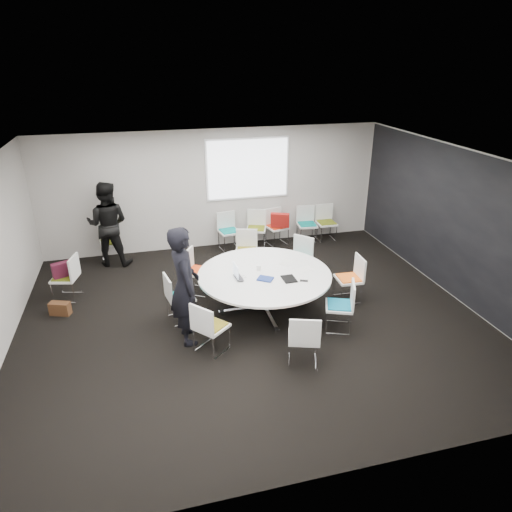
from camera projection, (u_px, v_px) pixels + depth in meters
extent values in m
cube|color=black|center=(251.00, 318.00, 8.20)|extent=(8.00, 7.00, 0.04)
cube|color=white|center=(250.00, 160.00, 7.05)|extent=(8.00, 7.00, 0.04)
cube|color=#B8B2AD|center=(215.00, 189.00, 10.74)|extent=(8.00, 0.04, 2.80)
cube|color=#B8B2AD|center=(336.00, 377.00, 4.51)|extent=(8.00, 0.04, 2.80)
cube|color=#B8B2AD|center=(458.00, 224.00, 8.55)|extent=(0.04, 7.00, 2.80)
cube|color=black|center=(457.00, 224.00, 8.54)|extent=(0.01, 6.94, 2.74)
cube|color=silver|center=(264.00, 307.00, 8.44)|extent=(0.90, 0.90, 0.08)
cylinder|color=silver|center=(264.00, 291.00, 8.30)|extent=(0.10, 0.10, 0.65)
cylinder|color=white|center=(265.00, 274.00, 8.16)|extent=(2.39, 2.39, 0.04)
cube|color=white|center=(248.00, 169.00, 10.68)|extent=(1.90, 0.03, 1.35)
cube|color=silver|center=(347.00, 290.00, 8.68)|extent=(0.44, 0.44, 0.42)
cube|color=white|center=(348.00, 279.00, 8.58)|extent=(0.46, 0.48, 0.04)
cube|color=orange|center=(349.00, 278.00, 8.57)|extent=(0.40, 0.42, 0.03)
cube|color=white|center=(360.00, 267.00, 8.53)|extent=(0.06, 0.46, 0.42)
cube|color=silver|center=(298.00, 269.00, 9.52)|extent=(0.59, 0.59, 0.42)
cube|color=white|center=(298.00, 259.00, 9.42)|extent=(0.63, 0.64, 0.04)
cube|color=#0B807D|center=(298.00, 258.00, 9.41)|extent=(0.55, 0.55, 0.03)
cube|color=white|center=(304.00, 245.00, 9.49)|extent=(0.34, 0.36, 0.42)
cube|color=silver|center=(246.00, 261.00, 9.87)|extent=(0.52, 0.52, 0.42)
cube|color=white|center=(246.00, 252.00, 9.77)|extent=(0.56, 0.55, 0.04)
cube|color=olive|center=(246.00, 250.00, 9.76)|extent=(0.49, 0.48, 0.03)
cube|color=white|center=(247.00, 238.00, 9.87)|extent=(0.45, 0.16, 0.42)
cube|color=silver|center=(199.00, 282.00, 8.97)|extent=(0.58, 0.58, 0.42)
cube|color=white|center=(199.00, 272.00, 8.87)|extent=(0.61, 0.62, 0.04)
cube|color=red|center=(199.00, 270.00, 8.86)|extent=(0.53, 0.54, 0.03)
cube|color=white|center=(188.00, 260.00, 8.83)|extent=(0.27, 0.41, 0.42)
cube|color=silver|center=(182.00, 309.00, 8.03)|extent=(0.49, 0.49, 0.42)
cube|color=white|center=(181.00, 298.00, 7.94)|extent=(0.52, 0.53, 0.04)
cube|color=#087973|center=(181.00, 296.00, 7.93)|extent=(0.45, 0.46, 0.03)
cube|color=white|center=(168.00, 288.00, 7.76)|extent=(0.12, 0.46, 0.42)
cube|color=silver|center=(212.00, 339.00, 7.19)|extent=(0.59, 0.59, 0.42)
cube|color=white|center=(211.00, 327.00, 7.10)|extent=(0.63, 0.64, 0.04)
cube|color=olive|center=(211.00, 325.00, 7.08)|extent=(0.55, 0.55, 0.03)
cube|color=white|center=(202.00, 320.00, 6.85)|extent=(0.33, 0.37, 0.42)
cube|color=silver|center=(303.00, 350.00, 6.91)|extent=(0.53, 0.53, 0.42)
cube|color=white|center=(304.00, 338.00, 6.82)|extent=(0.58, 0.56, 0.04)
cube|color=#D85A17|center=(304.00, 336.00, 6.81)|extent=(0.50, 0.49, 0.03)
cube|color=white|center=(305.00, 332.00, 6.53)|extent=(0.45, 0.18, 0.42)
cube|color=silver|center=(338.00, 318.00, 7.76)|extent=(0.55, 0.55, 0.42)
cube|color=white|center=(339.00, 306.00, 7.67)|extent=(0.58, 0.59, 0.04)
cube|color=#0C6483|center=(339.00, 305.00, 7.65)|extent=(0.50, 0.51, 0.03)
cube|color=white|center=(353.00, 295.00, 7.55)|extent=(0.21, 0.44, 0.42)
cube|color=silver|center=(229.00, 241.00, 10.95)|extent=(0.48, 0.48, 0.42)
cube|color=white|center=(229.00, 232.00, 10.86)|extent=(0.53, 0.51, 0.04)
cube|color=#098783|center=(229.00, 231.00, 10.85)|extent=(0.46, 0.44, 0.03)
cube|color=white|center=(226.00, 220.00, 10.94)|extent=(0.46, 0.11, 0.42)
cube|color=silver|center=(256.00, 238.00, 11.10)|extent=(0.53, 0.53, 0.42)
cube|color=white|center=(256.00, 229.00, 11.01)|extent=(0.58, 0.57, 0.04)
cube|color=#687015|center=(256.00, 228.00, 11.00)|extent=(0.50, 0.49, 0.03)
cube|color=white|center=(257.00, 217.00, 11.11)|extent=(0.45, 0.18, 0.42)
cube|color=silver|center=(277.00, 236.00, 11.23)|extent=(0.51, 0.51, 0.42)
cube|color=white|center=(277.00, 227.00, 11.13)|extent=(0.55, 0.54, 0.04)
cube|color=red|center=(277.00, 226.00, 11.12)|extent=(0.48, 0.46, 0.03)
cube|color=white|center=(273.00, 216.00, 11.21)|extent=(0.46, 0.14, 0.42)
cube|color=silver|center=(307.00, 234.00, 11.37)|extent=(0.46, 0.46, 0.42)
cube|color=white|center=(307.00, 225.00, 11.28)|extent=(0.50, 0.48, 0.04)
cube|color=#077973|center=(307.00, 224.00, 11.27)|extent=(0.44, 0.42, 0.03)
cube|color=white|center=(305.00, 214.00, 11.38)|extent=(0.46, 0.08, 0.42)
cube|color=silver|center=(326.00, 232.00, 11.49)|extent=(0.43, 0.43, 0.42)
cube|color=white|center=(326.00, 223.00, 11.40)|extent=(0.47, 0.45, 0.04)
cube|color=#5F6A17|center=(326.00, 222.00, 11.39)|extent=(0.41, 0.39, 0.03)
cube|color=white|center=(324.00, 212.00, 11.49)|extent=(0.46, 0.05, 0.42)
cube|color=silver|center=(67.00, 289.00, 8.73)|extent=(0.51, 0.51, 0.42)
cube|color=white|center=(65.00, 278.00, 8.63)|extent=(0.54, 0.56, 0.04)
cube|color=#5D6A15|center=(65.00, 276.00, 8.62)|extent=(0.47, 0.48, 0.03)
cube|color=white|center=(74.00, 267.00, 8.54)|extent=(0.15, 0.45, 0.42)
cube|color=silver|center=(112.00, 252.00, 10.33)|extent=(0.48, 0.48, 0.42)
cube|color=white|center=(111.00, 243.00, 10.24)|extent=(0.52, 0.51, 0.04)
cube|color=#617215|center=(111.00, 241.00, 10.22)|extent=(0.45, 0.44, 0.03)
cube|color=white|center=(108.00, 230.00, 10.32)|extent=(0.46, 0.11, 0.42)
imported|color=black|center=(185.00, 286.00, 7.17)|extent=(0.53, 0.76, 1.97)
imported|color=black|center=(108.00, 224.00, 9.90)|extent=(1.06, 0.91, 1.88)
imported|color=#333338|center=(241.00, 278.00, 7.97)|extent=(0.21, 0.31, 0.02)
cube|color=silver|center=(236.00, 270.00, 7.96)|extent=(0.04, 0.30, 0.22)
cube|color=black|center=(289.00, 279.00, 7.93)|extent=(0.23, 0.30, 0.02)
cube|color=navy|center=(265.00, 279.00, 7.93)|extent=(0.33, 0.31, 0.03)
cube|color=silver|center=(287.00, 263.00, 8.57)|extent=(0.36, 0.36, 0.00)
cube|color=silver|center=(305.00, 269.00, 8.30)|extent=(0.34, 0.27, 0.00)
cylinder|color=white|center=(258.00, 268.00, 8.26)|extent=(0.08, 0.08, 0.09)
cube|color=black|center=(304.00, 281.00, 7.88)|extent=(0.16, 0.12, 0.01)
cube|color=#461224|center=(63.00, 269.00, 8.56)|extent=(0.42, 0.29, 0.28)
cube|color=#492B17|center=(60.00, 309.00, 8.22)|extent=(0.39, 0.27, 0.24)
cube|color=maroon|center=(280.00, 220.00, 10.84)|extent=(0.47, 0.32, 0.36)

